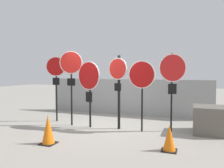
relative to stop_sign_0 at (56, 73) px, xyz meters
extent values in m
plane|color=gray|center=(2.00, -0.20, -1.78)|extent=(40.00, 40.00, 0.00)
cube|color=gray|center=(2.00, 2.14, -1.03)|extent=(6.98, 0.12, 1.51)
cylinder|color=black|center=(-0.02, 0.04, -0.67)|extent=(0.06, 0.06, 2.23)
cylinder|color=white|center=(0.00, -0.01, 0.23)|extent=(0.67, 0.29, 0.72)
cylinder|color=#AD0F0F|center=(0.01, -0.02, 0.23)|extent=(0.62, 0.27, 0.66)
cube|color=black|center=(0.00, -0.01, -0.31)|extent=(0.24, 0.11, 0.26)
cylinder|color=black|center=(0.83, -0.32, -0.60)|extent=(0.06, 0.06, 2.37)
cylinder|color=white|center=(0.85, -0.37, 0.35)|extent=(0.72, 0.30, 0.76)
cylinder|color=red|center=(0.86, -0.38, 0.35)|extent=(0.66, 0.28, 0.70)
cube|color=black|center=(0.85, -0.37, -0.30)|extent=(0.26, 0.12, 0.25)
cylinder|color=black|center=(1.54, -0.34, -0.75)|extent=(0.07, 0.07, 2.07)
cylinder|color=white|center=(1.52, -0.39, -0.09)|extent=(0.89, 0.31, 0.93)
cylinder|color=#AD0F0F|center=(1.51, -0.41, -0.09)|extent=(0.83, 0.29, 0.87)
cube|color=black|center=(1.52, -0.39, -0.78)|extent=(0.26, 0.11, 0.33)
cylinder|color=black|center=(2.49, -0.21, -0.62)|extent=(0.09, 0.09, 2.33)
cylinder|color=white|center=(2.47, -0.28, 0.13)|extent=(0.66, 0.23, 0.69)
cylinder|color=red|center=(2.46, -0.29, 0.13)|extent=(0.60, 0.21, 0.63)
cube|color=black|center=(2.47, -0.28, -0.44)|extent=(0.24, 0.10, 0.24)
cylinder|color=black|center=(3.24, -0.24, -0.72)|extent=(0.05, 0.05, 2.12)
cylinder|color=white|center=(3.23, -0.29, -0.05)|extent=(0.83, 0.13, 0.84)
cylinder|color=#AD0F0F|center=(3.23, -0.31, -0.05)|extent=(0.77, 0.13, 0.78)
cylinder|color=black|center=(4.08, 0.05, -0.59)|extent=(0.05, 0.05, 2.38)
cylinder|color=white|center=(4.10, 0.01, 0.15)|extent=(0.76, 0.42, 0.85)
cylinder|color=red|center=(4.11, -0.01, 0.15)|extent=(0.71, 0.40, 0.79)
cube|color=black|center=(4.10, 0.01, -0.48)|extent=(0.24, 0.15, 0.31)
cube|color=black|center=(4.19, -1.68, -1.77)|extent=(0.35, 0.35, 0.02)
cone|color=orange|center=(4.19, -1.68, -1.47)|extent=(0.29, 0.29, 0.59)
cube|color=black|center=(1.28, -2.22, -1.77)|extent=(0.38, 0.38, 0.02)
cone|color=orange|center=(1.28, -2.22, -1.40)|extent=(0.32, 0.32, 0.72)
cube|color=#605B51|center=(5.16, 0.22, -1.38)|extent=(0.91, 0.97, 0.80)
camera|label=1|loc=(4.66, -6.74, 0.02)|focal=35.00mm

